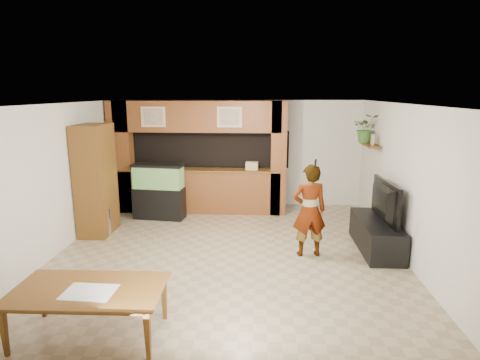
# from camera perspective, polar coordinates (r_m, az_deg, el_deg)

# --- Properties ---
(floor) EXTENTS (6.50, 6.50, 0.00)m
(floor) POSITION_cam_1_polar(r_m,az_deg,el_deg) (7.20, -1.71, -10.42)
(floor) COLOR gray
(floor) RESTS_ON ground
(ceiling) EXTENTS (6.50, 6.50, 0.00)m
(ceiling) POSITION_cam_1_polar(r_m,az_deg,el_deg) (6.63, -1.85, 10.74)
(ceiling) COLOR white
(ceiling) RESTS_ON wall_back
(wall_back) EXTENTS (6.00, 0.00, 6.00)m
(wall_back) POSITION_cam_1_polar(r_m,az_deg,el_deg) (9.99, -0.14, 3.84)
(wall_back) COLOR beige
(wall_back) RESTS_ON floor
(wall_left) EXTENTS (0.00, 6.50, 6.50)m
(wall_left) POSITION_cam_1_polar(r_m,az_deg,el_deg) (7.67, -24.72, 0.03)
(wall_left) COLOR beige
(wall_left) RESTS_ON floor
(wall_right) EXTENTS (0.00, 6.50, 6.50)m
(wall_right) POSITION_cam_1_polar(r_m,az_deg,el_deg) (7.19, 22.79, -0.56)
(wall_right) COLOR beige
(wall_right) RESTS_ON floor
(partition) EXTENTS (4.20, 0.99, 2.60)m
(partition) POSITION_cam_1_polar(r_m,az_deg,el_deg) (9.49, -6.11, 3.38)
(partition) COLOR brown
(partition) RESTS_ON floor
(wall_clock) EXTENTS (0.05, 0.25, 0.25)m
(wall_clock) POSITION_cam_1_polar(r_m,az_deg,el_deg) (8.44, -21.75, 5.47)
(wall_clock) COLOR black
(wall_clock) RESTS_ON wall_left
(wall_shelf) EXTENTS (0.25, 0.90, 0.04)m
(wall_shelf) POSITION_cam_1_polar(r_m,az_deg,el_deg) (8.92, 18.00, 4.78)
(wall_shelf) COLOR brown
(wall_shelf) RESTS_ON wall_right
(pantry_cabinet) EXTENTS (0.55, 0.89, 2.18)m
(pantry_cabinet) POSITION_cam_1_polar(r_m,az_deg,el_deg) (8.41, -19.83, 0.01)
(pantry_cabinet) COLOR brown
(pantry_cabinet) RESTS_ON floor
(trash_can) EXTENTS (0.30, 0.30, 0.55)m
(trash_can) POSITION_cam_1_polar(r_m,az_deg,el_deg) (8.44, -18.95, -5.65)
(trash_can) COLOR #B2B2B7
(trash_can) RESTS_ON floor
(aquarium) EXTENTS (1.12, 0.42, 1.24)m
(aquarium) POSITION_cam_1_polar(r_m,az_deg,el_deg) (9.13, -11.46, -1.68)
(aquarium) COLOR black
(aquarium) RESTS_ON floor
(tv_stand) EXTENTS (0.60, 1.64, 0.55)m
(tv_stand) POSITION_cam_1_polar(r_m,az_deg,el_deg) (7.69, 18.79, -7.40)
(tv_stand) COLOR black
(tv_stand) RESTS_ON floor
(television) EXTENTS (0.23, 1.26, 0.72)m
(television) POSITION_cam_1_polar(r_m,az_deg,el_deg) (7.50, 19.13, -2.84)
(television) COLOR black
(television) RESTS_ON tv_stand
(photo_frame) EXTENTS (0.04, 0.17, 0.22)m
(photo_frame) POSITION_cam_1_polar(r_m,az_deg,el_deg) (8.74, 18.33, 5.48)
(photo_frame) COLOR tan
(photo_frame) RESTS_ON wall_shelf
(potted_plant) EXTENTS (0.61, 0.55, 0.61)m
(potted_plant) POSITION_cam_1_polar(r_m,az_deg,el_deg) (9.13, 17.54, 7.03)
(potted_plant) COLOR #396428
(potted_plant) RESTS_ON wall_shelf
(person) EXTENTS (0.64, 0.47, 1.61)m
(person) POSITION_cam_1_polar(r_m,az_deg,el_deg) (6.98, 9.82, -4.31)
(person) COLOR #917850
(person) RESTS_ON floor
(microphone) EXTENTS (0.03, 0.09, 0.15)m
(microphone) POSITION_cam_1_polar(r_m,az_deg,el_deg) (6.63, 10.68, 2.34)
(microphone) COLOR black
(microphone) RESTS_ON person
(dining_table) EXTENTS (1.74, 1.00, 0.60)m
(dining_table) POSITION_cam_1_polar(r_m,az_deg,el_deg) (5.15, -20.67, -17.42)
(dining_table) COLOR brown
(dining_table) RESTS_ON floor
(newspaper_a) EXTENTS (0.57, 0.42, 0.01)m
(newspaper_a) POSITION_cam_1_polar(r_m,az_deg,el_deg) (4.94, -20.65, -14.70)
(newspaper_a) COLOR silver
(newspaper_a) RESTS_ON dining_table
(counter_box) EXTENTS (0.30, 0.22, 0.18)m
(counter_box) POSITION_cam_1_polar(r_m,az_deg,el_deg) (9.21, 1.72, 2.04)
(counter_box) COLOR tan
(counter_box) RESTS_ON partition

